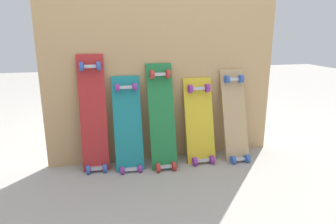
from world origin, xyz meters
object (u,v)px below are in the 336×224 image
Objects in this scene: skateboard_red at (93,118)px; skateboard_yellow at (200,124)px; skateboard_green at (162,120)px; skateboard_teal at (128,128)px; skateboard_natural at (235,119)px.

skateboard_yellow is (0.84, -0.03, -0.10)m from skateboard_red.
skateboard_green is 0.33m from skateboard_yellow.
skateboard_teal is 0.97× the size of skateboard_natural.
skateboard_red reaches higher than skateboard_teal.
skateboard_teal is (0.26, -0.04, -0.09)m from skateboard_red.
skateboard_natural is at bearing -1.18° from skateboard_teal.
skateboard_green is at bearing -3.64° from skateboard_teal.
skateboard_red is 1.15m from skateboard_natural.
skateboard_red is at bearing 177.87° from skateboard_yellow.
skateboard_red reaches higher than skateboard_natural.
skateboard_teal is 0.90× the size of skateboard_green.
skateboard_natural is (0.89, -0.02, 0.02)m from skateboard_teal.
skateboard_yellow is (0.32, 0.02, -0.06)m from skateboard_green.
skateboard_natural is at bearing -0.12° from skateboard_green.
skateboard_natural is (0.30, -0.02, 0.03)m from skateboard_yellow.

